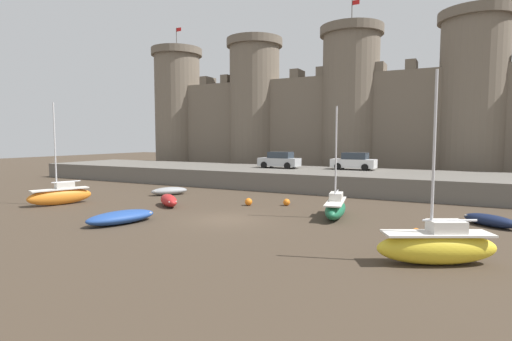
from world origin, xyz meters
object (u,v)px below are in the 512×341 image
at_px(rowboat_midflat_left, 169,200).
at_px(rowboat_foreground_right, 490,220).
at_px(rowboat_midflat_centre, 121,217).
at_px(mooring_buoy_near_shore, 249,202).
at_px(sailboat_near_channel_right, 437,245).
at_px(sailboat_foreground_left, 61,195).
at_px(car_quay_centre_west, 280,160).
at_px(rowboat_near_channel_left, 169,191).
at_px(sailboat_foreground_centre, 335,207).
at_px(mooring_buoy_mid_mud, 287,202).
at_px(car_quay_centre_east, 354,161).
at_px(mooring_buoy_off_centre, 416,232).

height_order(rowboat_midflat_left, rowboat_foreground_right, rowboat_midflat_left).
relative_size(rowboat_midflat_centre, mooring_buoy_near_shore, 8.01).
relative_size(sailboat_near_channel_right, sailboat_foreground_left, 1.00).
bearing_deg(car_quay_centre_west, rowboat_near_channel_left, -113.83).
bearing_deg(rowboat_foreground_right, sailboat_foreground_centre, -169.74).
bearing_deg(sailboat_near_channel_right, mooring_buoy_mid_mud, 136.79).
xyz_separation_m(sailboat_foreground_centre, mooring_buoy_near_shore, (-6.45, 1.34, -0.34)).
distance_m(sailboat_foreground_centre, car_quay_centre_east, 15.54).
bearing_deg(mooring_buoy_off_centre, mooring_buoy_mid_mud, 149.89).
bearing_deg(mooring_buoy_near_shore, sailboat_foreground_centre, -11.75).
bearing_deg(sailboat_foreground_left, sailboat_foreground_centre, 13.16).
xyz_separation_m(mooring_buoy_off_centre, car_quay_centre_east, (-7.17, 17.81, 2.20)).
height_order(car_quay_centre_east, car_quay_centre_west, same).
relative_size(rowboat_near_channel_left, mooring_buoy_off_centre, 7.98).
distance_m(sailboat_foreground_centre, rowboat_midflat_left, 11.23).
relative_size(sailboat_foreground_left, mooring_buoy_mid_mud, 14.78).
bearing_deg(mooring_buoy_mid_mud, sailboat_foreground_centre, -31.12).
relative_size(rowboat_midflat_left, mooring_buoy_mid_mud, 5.92).
relative_size(sailboat_foreground_centre, rowboat_foreground_right, 2.17).
bearing_deg(car_quay_centre_west, car_quay_centre_east, 9.80).
relative_size(rowboat_midflat_left, mooring_buoy_off_centre, 7.34).
height_order(rowboat_near_channel_left, sailboat_foreground_centre, sailboat_foreground_centre).
bearing_deg(mooring_buoy_near_shore, car_quay_centre_west, 104.36).
bearing_deg(rowboat_foreground_right, mooring_buoy_near_shore, -179.67).
height_order(rowboat_foreground_right, mooring_buoy_near_shore, rowboat_foreground_right).
distance_m(mooring_buoy_near_shore, car_quay_centre_east, 14.58).
distance_m(sailboat_foreground_left, car_quay_centre_west, 20.24).
xyz_separation_m(rowboat_midflat_left, sailboat_foreground_left, (-7.09, -2.91, 0.26)).
relative_size(sailboat_foreground_left, mooring_buoy_off_centre, 18.31).
distance_m(rowboat_near_channel_left, mooring_buoy_off_centre, 19.97).
bearing_deg(car_quay_centre_west, mooring_buoy_off_centre, -49.20).
distance_m(rowboat_midflat_left, sailboat_foreground_left, 7.67).
height_order(sailboat_near_channel_right, mooring_buoy_near_shore, sailboat_near_channel_right).
bearing_deg(car_quay_centre_east, car_quay_centre_west, -170.20).
bearing_deg(mooring_buoy_off_centre, sailboat_near_channel_right, -75.40).
bearing_deg(sailboat_foreground_left, mooring_buoy_near_shore, 25.43).
relative_size(mooring_buoy_near_shore, car_quay_centre_east, 0.12).
distance_m(rowboat_near_channel_left, rowboat_foreground_right, 22.50).
xyz_separation_m(sailboat_near_channel_right, car_quay_centre_east, (-8.25, 21.96, 1.70)).
distance_m(rowboat_midflat_left, mooring_buoy_near_shore, 5.42).
distance_m(rowboat_midflat_centre, rowboat_midflat_left, 5.66).
xyz_separation_m(mooring_buoy_off_centre, mooring_buoy_near_shore, (-11.07, 3.92, 0.07)).
bearing_deg(rowboat_midflat_centre, rowboat_midflat_left, 102.95).
height_order(rowboat_near_channel_left, mooring_buoy_off_centre, rowboat_near_channel_left).
distance_m(rowboat_near_channel_left, rowboat_midflat_left, 5.47).
xyz_separation_m(rowboat_midflat_left, mooring_buoy_off_centre, (15.77, -1.23, -0.22)).
bearing_deg(car_quay_centre_west, mooring_buoy_near_shore, -75.64).
distance_m(rowboat_midflat_left, mooring_buoy_mid_mud, 8.02).
xyz_separation_m(sailboat_foreground_centre, sailboat_near_channel_right, (5.70, -6.73, 0.09)).
xyz_separation_m(rowboat_midflat_centre, rowboat_foreground_right, (17.75, 8.30, -0.04)).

